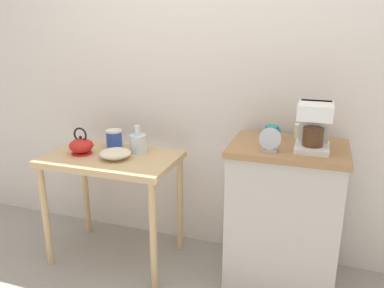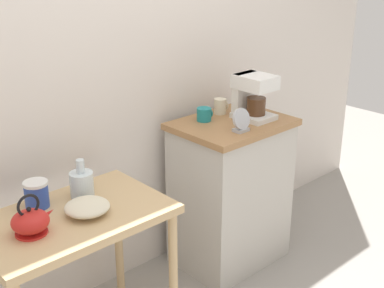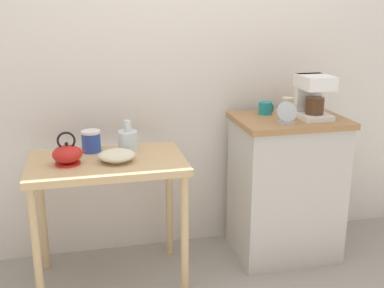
{
  "view_description": "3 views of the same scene",
  "coord_description": "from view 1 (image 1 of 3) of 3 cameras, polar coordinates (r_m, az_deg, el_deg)",
  "views": [
    {
      "loc": [
        0.71,
        -2.08,
        1.55
      ],
      "look_at": [
        0.01,
        -0.03,
        0.89
      ],
      "focal_mm": 35.53,
      "sensor_mm": 36.0,
      "label": 1
    },
    {
      "loc": [
        -1.57,
        -1.92,
        1.9
      ],
      "look_at": [
        0.15,
        -0.05,
        0.91
      ],
      "focal_mm": 49.72,
      "sensor_mm": 36.0,
      "label": 2
    },
    {
      "loc": [
        -0.67,
        -2.58,
        1.59
      ],
      "look_at": [
        -0.08,
        -0.08,
        0.82
      ],
      "focal_mm": 44.97,
      "sensor_mm": 36.0,
      "label": 3
    }
  ],
  "objects": [
    {
      "name": "canister_enamel",
      "position": [
        2.7,
        -11.6,
        0.8
      ],
      "size": [
        0.11,
        0.11,
        0.12
      ],
      "color": "#2D4CAD",
      "rests_on": "wooden_table"
    },
    {
      "name": "teakettle",
      "position": [
        2.61,
        -16.26,
        -0.24
      ],
      "size": [
        0.19,
        0.16,
        0.18
      ],
      "color": "red",
      "rests_on": "wooden_table"
    },
    {
      "name": "kitchen_counter",
      "position": [
        2.41,
        13.55,
        -10.57
      ],
      "size": [
        0.66,
        0.5,
        0.91
      ],
      "color": "#BCB7AD",
      "rests_on": "ground_plane"
    },
    {
      "name": "ground_plane",
      "position": [
        2.69,
        0.1,
        -18.18
      ],
      "size": [
        8.0,
        8.0,
        0.0
      ],
      "primitive_type": "plane",
      "color": "gray"
    },
    {
      "name": "mug_small_cream",
      "position": [
        2.36,
        16.01,
        1.78
      ],
      "size": [
        0.08,
        0.07,
        0.09
      ],
      "color": "beige",
      "rests_on": "kitchen_counter"
    },
    {
      "name": "wooden_table",
      "position": [
        2.58,
        -11.83,
        -3.97
      ],
      "size": [
        0.86,
        0.54,
        0.75
      ],
      "color": "tan",
      "rests_on": "ground_plane"
    },
    {
      "name": "table_clock",
      "position": [
        2.08,
        11.63,
        0.42
      ],
      "size": [
        0.12,
        0.06,
        0.13
      ],
      "color": "#B2B5BA",
      "rests_on": "kitchen_counter"
    },
    {
      "name": "glass_carafe_vase",
      "position": [
        2.56,
        -8.1,
        0.19
      ],
      "size": [
        0.11,
        0.11,
        0.19
      ],
      "color": "silver",
      "rests_on": "wooden_table"
    },
    {
      "name": "mug_dark_teal",
      "position": [
        2.35,
        11.95,
        1.78
      ],
      "size": [
        0.09,
        0.08,
        0.08
      ],
      "color": "teal",
      "rests_on": "kitchen_counter"
    },
    {
      "name": "bowl_stoneware",
      "position": [
        2.47,
        -11.44,
        -1.41
      ],
      "size": [
        0.2,
        0.2,
        0.06
      ],
      "color": "beige",
      "rests_on": "wooden_table"
    },
    {
      "name": "back_wall",
      "position": [
        2.57,
        5.31,
        13.55
      ],
      "size": [
        4.4,
        0.1,
        2.8
      ],
      "primitive_type": "cube",
      "color": "silver",
      "rests_on": "ground_plane"
    },
    {
      "name": "coffee_maker",
      "position": [
        2.16,
        17.87,
        2.84
      ],
      "size": [
        0.18,
        0.22,
        0.26
      ],
      "color": "white",
      "rests_on": "kitchen_counter"
    }
  ]
}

